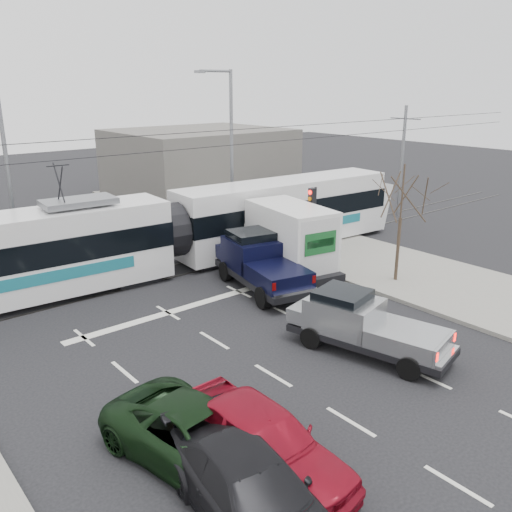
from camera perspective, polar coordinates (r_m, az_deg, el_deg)
ground at (r=17.48m, az=6.05°, el=-10.61°), size 120.00×120.00×0.00m
sidewalk_right at (r=24.22m, az=21.17°, el=-3.32°), size 6.00×60.00×0.15m
rails at (r=24.85m, az=-10.63°, el=-2.02°), size 60.00×1.60×0.03m
building_right at (r=42.05m, az=-5.97°, el=9.72°), size 12.00×10.00×5.00m
bare_tree at (r=23.33m, az=15.13°, el=6.04°), size 2.40×2.40×5.00m
traffic_signal at (r=25.19m, az=6.02°, el=4.93°), size 0.44×0.44×3.60m
street_lamp_near at (r=30.94m, az=-2.87°, el=11.83°), size 2.38×0.25×9.00m
street_lamp_far at (r=27.69m, az=-25.22°, el=9.51°), size 2.38×0.25×9.00m
catenary at (r=23.85m, az=-11.16°, el=6.77°), size 60.00×0.20×7.00m
tram at (r=24.87m, az=-9.12°, el=2.54°), size 25.77×4.34×5.24m
silver_pickup at (r=17.78m, az=10.94°, el=-6.94°), size 2.96×5.50×1.90m
box_truck at (r=24.45m, az=2.94°, el=1.83°), size 3.28×6.71×3.21m
navy_pickup at (r=22.70m, az=0.31°, el=-0.61°), size 3.10×5.74×2.29m
green_car at (r=12.84m, az=-5.72°, el=-18.46°), size 3.24×5.41×1.41m
red_car at (r=12.49m, az=0.61°, el=-18.90°), size 1.95×4.79×1.63m
dark_car at (r=11.40m, az=-0.38°, el=-23.70°), size 2.69×5.21×1.44m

